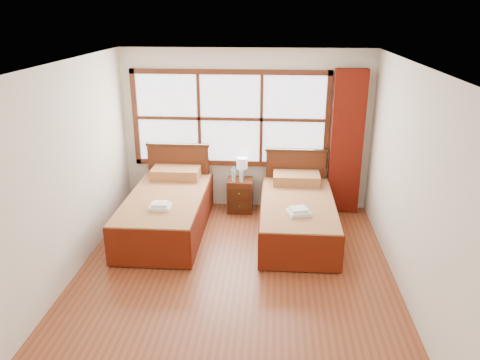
{
  "coord_description": "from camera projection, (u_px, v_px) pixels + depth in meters",
  "views": [
    {
      "loc": [
        0.46,
        -5.11,
        3.16
      ],
      "look_at": [
        0.02,
        0.7,
        1.02
      ],
      "focal_mm": 35.0,
      "sensor_mm": 36.0,
      "label": 1
    }
  ],
  "objects": [
    {
      "name": "nightstand",
      "position": [
        240.0,
        195.0,
        7.68
      ],
      "size": [
        0.41,
        0.41,
        0.55
      ],
      "color": "#4F2311",
      "rests_on": "floor"
    },
    {
      "name": "wall_left",
      "position": [
        68.0,
        174.0,
        5.6
      ],
      "size": [
        0.0,
        4.5,
        4.5
      ],
      "primitive_type": "plane",
      "rotation": [
        1.57,
        0.0,
        1.57
      ],
      "color": "silver",
      "rests_on": "floor"
    },
    {
      "name": "ceiling",
      "position": [
        233.0,
        64.0,
        5.01
      ],
      "size": [
        4.5,
        4.5,
        0.0
      ],
      "primitive_type": "plane",
      "rotation": [
        3.14,
        0.0,
        0.0
      ],
      "color": "white",
      "rests_on": "wall_back"
    },
    {
      "name": "bottle_near",
      "position": [
        234.0,
        175.0,
        7.47
      ],
      "size": [
        0.06,
        0.06,
        0.24
      ],
      "color": "silver",
      "rests_on": "nightstand"
    },
    {
      "name": "towels_left",
      "position": [
        160.0,
        206.0,
        6.4
      ],
      "size": [
        0.29,
        0.26,
        0.08
      ],
      "rotation": [
        0.0,
        0.0,
        0.03
      ],
      "color": "white",
      "rests_on": "bed_left"
    },
    {
      "name": "lamp",
      "position": [
        242.0,
        164.0,
        7.59
      ],
      "size": [
        0.18,
        0.18,
        0.34
      ],
      "color": "gold",
      "rests_on": "nightstand"
    },
    {
      "name": "bed_right",
      "position": [
        297.0,
        215.0,
        6.86
      ],
      "size": [
        1.07,
        2.09,
        1.04
      ],
      "color": "#371D0B",
      "rests_on": "floor"
    },
    {
      "name": "wall_back",
      "position": [
        246.0,
        131.0,
        7.56
      ],
      "size": [
        4.0,
        0.0,
        4.0
      ],
      "primitive_type": "plane",
      "rotation": [
        1.57,
        0.0,
        0.0
      ],
      "color": "silver",
      "rests_on": "floor"
    },
    {
      "name": "bottle_far",
      "position": [
        241.0,
        176.0,
        7.47
      ],
      "size": [
        0.06,
        0.06,
        0.22
      ],
      "color": "silver",
      "rests_on": "nightstand"
    },
    {
      "name": "bed_left",
      "position": [
        167.0,
        210.0,
        6.99
      ],
      "size": [
        1.12,
        2.17,
        1.09
      ],
      "color": "#371D0B",
      "rests_on": "floor"
    },
    {
      "name": "wall_right",
      "position": [
        409.0,
        182.0,
        5.32
      ],
      "size": [
        0.0,
        4.5,
        4.5
      ],
      "primitive_type": "plane",
      "rotation": [
        1.57,
        0.0,
        -1.57
      ],
      "color": "silver",
      "rests_on": "floor"
    },
    {
      "name": "window",
      "position": [
        230.0,
        119.0,
        7.48
      ],
      "size": [
        3.16,
        0.06,
        1.56
      ],
      "color": "white",
      "rests_on": "wall_back"
    },
    {
      "name": "curtain",
      "position": [
        346.0,
        143.0,
        7.36
      ],
      "size": [
        0.5,
        0.16,
        2.3
      ],
      "primitive_type": "cube",
      "color": "#66150A",
      "rests_on": "wall_back"
    },
    {
      "name": "towels_right",
      "position": [
        299.0,
        211.0,
        6.29
      ],
      "size": [
        0.36,
        0.33,
        0.09
      ],
      "rotation": [
        0.0,
        0.0,
        0.29
      ],
      "color": "white",
      "rests_on": "bed_right"
    },
    {
      "name": "floor",
      "position": [
        234.0,
        274.0,
        5.91
      ],
      "size": [
        4.5,
        4.5,
        0.0
      ],
      "primitive_type": "plane",
      "color": "brown",
      "rests_on": "ground"
    }
  ]
}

